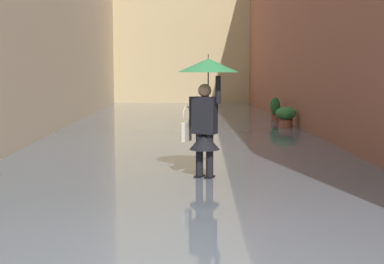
% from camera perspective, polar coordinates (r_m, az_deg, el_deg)
% --- Properties ---
extents(ground_plane, '(61.56, 61.56, 0.00)m').
position_cam_1_polar(ground_plane, '(17.05, -1.04, 0.24)').
color(ground_plane, gray).
extents(flood_water, '(7.90, 30.62, 0.08)m').
position_cam_1_polar(flood_water, '(17.05, -1.04, 0.37)').
color(flood_water, slate).
rests_on(flood_water, ground_plane).
extents(building_facade_far, '(10.70, 1.80, 9.78)m').
position_cam_1_polar(building_facade_far, '(30.32, -1.08, 12.21)').
color(building_facade_far, tan).
rests_on(building_facade_far, ground_plane).
extents(person_wading, '(0.99, 0.99, 2.09)m').
position_cam_1_polar(person_wading, '(8.99, 1.47, 3.86)').
color(person_wading, black).
rests_on(person_wading, ground_plane).
extents(potted_plant_far_left, '(0.35, 0.35, 0.88)m').
position_cam_1_polar(potted_plant_far_left, '(19.34, 8.53, 2.29)').
color(potted_plant_far_left, brown).
rests_on(potted_plant_far_left, ground_plane).
extents(potted_plant_mid_left, '(0.63, 0.63, 0.70)m').
position_cam_1_polar(potted_plant_mid_left, '(17.24, 9.60, 1.60)').
color(potted_plant_mid_left, '#9E563D').
rests_on(potted_plant_mid_left, ground_plane).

